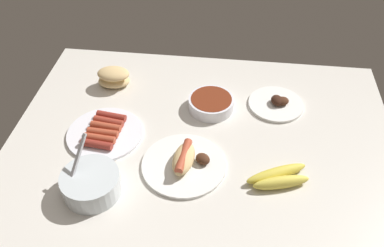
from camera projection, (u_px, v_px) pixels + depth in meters
The scene contains 8 objects.
ground_plane at pixel (202, 143), 126.56cm from camera, with size 120.00×90.00×3.00cm, color silver.
bowl_chili at pixel (211, 103), 134.75cm from camera, with size 15.17×15.17×4.23cm.
plate_hotdog_assembled at pixel (185, 162), 116.48cm from camera, with size 24.57×24.57×5.61cm.
plate_grilled_meat at pixel (277, 103), 136.82cm from camera, with size 18.59×18.59×3.77cm.
plate_sausages at pixel (105, 132), 126.33cm from camera, with size 23.73×23.73×3.34cm.
banana_bunch at pixel (279, 178), 112.10cm from camera, with size 18.36×12.66×3.78cm.
bread_stack at pixel (114, 77), 143.12cm from camera, with size 12.10×9.44×7.20cm.
bowl_coleslaw at pixel (91, 183), 108.48cm from camera, with size 15.94×15.94×15.63cm.
Camera 1 is at (-7.51, 88.04, 89.36)cm, focal length 37.82 mm.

